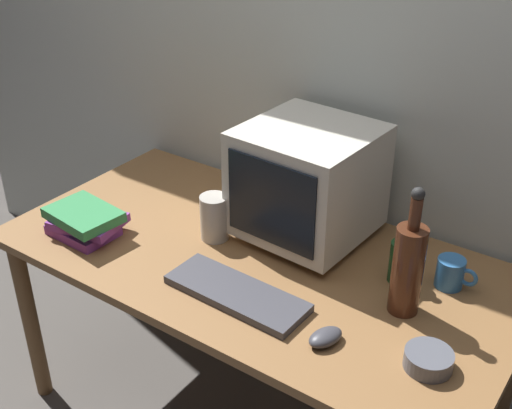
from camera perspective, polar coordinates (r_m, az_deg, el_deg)
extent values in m
cube|color=beige|center=(2.17, 7.30, 13.28)|extent=(4.00, 0.08, 2.50)
cube|color=olive|center=(2.04, 0.00, -4.78)|extent=(1.60, 0.82, 0.03)
cylinder|color=brown|center=(2.50, -19.08, -9.50)|extent=(0.06, 0.06, 0.68)
cylinder|color=brown|center=(2.86, -8.20, -2.64)|extent=(0.06, 0.06, 0.68)
cylinder|color=brown|center=(2.30, 21.11, -13.80)|extent=(0.06, 0.06, 0.68)
cube|color=beige|center=(2.13, 4.37, -2.27)|extent=(0.29, 0.26, 0.03)
cube|color=beige|center=(2.04, 4.56, 2.16)|extent=(0.40, 0.40, 0.34)
cube|color=black|center=(1.90, 1.25, 0.06)|extent=(0.31, 0.03, 0.27)
cube|color=#3F3F47|center=(1.85, -1.70, -7.74)|extent=(0.42, 0.16, 0.02)
ellipsoid|color=#3F3F47|center=(1.71, 6.07, -11.42)|extent=(0.09, 0.11, 0.04)
cylinder|color=#472314|center=(1.78, 13.06, -5.63)|extent=(0.08, 0.08, 0.26)
cylinder|color=#472314|center=(1.69, 13.72, -0.77)|extent=(0.03, 0.03, 0.09)
sphere|color=#262626|center=(1.66, 13.95, 0.90)|extent=(0.04, 0.04, 0.04)
cylinder|color=#1E4C23|center=(1.93, 12.45, -4.90)|extent=(0.06, 0.06, 0.13)
cylinder|color=#1E4C23|center=(1.88, 12.73, -2.71)|extent=(0.02, 0.02, 0.05)
sphere|color=#262626|center=(1.87, 12.83, -1.92)|extent=(0.03, 0.03, 0.03)
cube|color=#843893|center=(2.19, -14.82, -2.17)|extent=(0.21, 0.16, 0.03)
cube|color=#843893|center=(2.18, -14.41, -1.43)|extent=(0.24, 0.20, 0.03)
cube|color=#33894C|center=(2.16, -14.80, -0.87)|extent=(0.25, 0.19, 0.03)
cylinder|color=#3370B2|center=(1.95, 16.55, -5.72)|extent=(0.08, 0.08, 0.09)
torus|color=#3370B2|center=(1.94, 18.00, -6.08)|extent=(0.06, 0.01, 0.06)
cylinder|color=#595B66|center=(1.68, 14.80, -12.95)|extent=(0.12, 0.12, 0.04)
cylinder|color=#B7B2A8|center=(2.08, -3.66, -1.14)|extent=(0.09, 0.09, 0.15)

